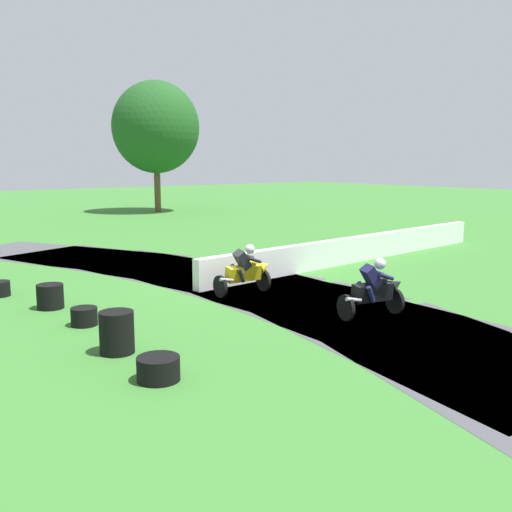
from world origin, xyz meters
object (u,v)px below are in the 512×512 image
object	(u,v)px
motorcycle_lead_black	(375,289)
tire_stack_far	(50,296)
motorcycle_chase_yellow	(246,270)
tire_stack_mid_a	(117,332)
tire_stack_mid_b	(84,316)
tire_stack_near	(158,369)

from	to	relation	value
motorcycle_lead_black	tire_stack_far	size ratio (longest dim) A/B	2.67
motorcycle_chase_yellow	tire_stack_mid_a	xyz separation A→B (m)	(-4.82, -2.35, -0.26)
tire_stack_mid_a	tire_stack_mid_b	world-z (taller)	tire_stack_mid_a
motorcycle_chase_yellow	tire_stack_mid_a	bearing A→B (deg)	-153.96
motorcycle_chase_yellow	tire_stack_mid_b	world-z (taller)	motorcycle_chase_yellow
tire_stack_near	tire_stack_far	size ratio (longest dim) A/B	1.12
motorcycle_lead_black	tire_stack_near	bearing A→B (deg)	-176.20
motorcycle_lead_black	tire_stack_far	bearing A→B (deg)	136.08
motorcycle_lead_black	tire_stack_mid_a	distance (m)	5.92
tire_stack_mid_a	tire_stack_far	xyz separation A→B (m)	(0.14, 4.10, -0.10)
tire_stack_near	tire_stack_mid_a	distance (m)	1.71
tire_stack_mid_a	tire_stack_mid_b	xyz separation A→B (m)	(0.22, 2.16, -0.20)
motorcycle_lead_black	tire_stack_mid_a	size ratio (longest dim) A/B	2.14
motorcycle_lead_black	tire_stack_mid_b	bearing A→B (deg)	147.88
tire_stack_near	tire_stack_mid_b	world-z (taller)	same
tire_stack_mid_a	motorcycle_chase_yellow	bearing A→B (deg)	26.04
tire_stack_near	motorcycle_lead_black	bearing A→B (deg)	3.80
motorcycle_lead_black	tire_stack_near	xyz separation A→B (m)	(-5.83, -0.39, -0.46)
motorcycle_chase_yellow	tire_stack_far	bearing A→B (deg)	159.51
tire_stack_mid_a	tire_stack_near	bearing A→B (deg)	-91.99
tire_stack_mid_a	tire_stack_mid_b	bearing A→B (deg)	84.16
motorcycle_chase_yellow	tire_stack_far	distance (m)	5.01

